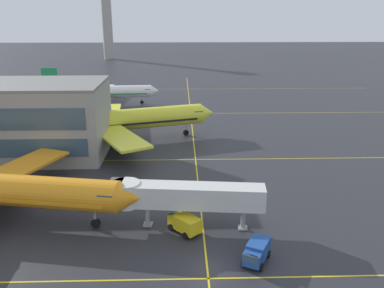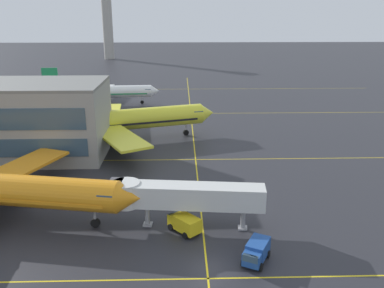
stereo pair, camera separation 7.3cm
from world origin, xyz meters
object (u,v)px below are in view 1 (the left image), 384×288
object	(u,v)px
airliner_third_row	(98,92)
airliner_second_row	(115,121)
control_tower	(107,15)
jet_bridge	(175,196)
service_truck_catering	(257,251)
service_truck_red_van	(184,223)

from	to	relation	value
airliner_third_row	airliner_second_row	bearing A→B (deg)	-74.29
airliner_second_row	control_tower	xyz separation A→B (m)	(-24.69, 144.46, 17.97)
jet_bridge	airliner_third_row	bearing A→B (deg)	107.79
airliner_second_row	airliner_third_row	distance (m)	35.26
service_truck_catering	control_tower	size ratio (longest dim) A/B	0.12
control_tower	jet_bridge	bearing A→B (deg)	-78.32
airliner_third_row	service_truck_catering	bearing A→B (deg)	-68.09
airliner_third_row	control_tower	distance (m)	113.14
airliner_third_row	service_truck_catering	distance (m)	80.94
jet_bridge	control_tower	bearing A→B (deg)	101.68
service_truck_catering	jet_bridge	bearing A→B (deg)	138.39
airliner_second_row	airliner_third_row	bearing A→B (deg)	105.71
airliner_second_row	airliner_third_row	xyz separation A→B (m)	(-9.54, 33.93, -0.85)
service_truck_red_van	service_truck_catering	xyz separation A→B (m)	(7.43, -6.19, 0.00)
airliner_third_row	service_truck_red_van	world-z (taller)	airliner_third_row
service_truck_catering	control_tower	xyz separation A→B (m)	(-45.34, 185.59, 21.14)
airliner_second_row	jet_bridge	distance (m)	35.68
service_truck_catering	control_tower	distance (m)	192.22
airliner_second_row	jet_bridge	xyz separation A→B (m)	(12.12, -33.55, -0.29)
service_truck_red_van	airliner_third_row	bearing A→B (deg)	108.29
service_truck_red_van	jet_bridge	distance (m)	3.38
airliner_second_row	jet_bridge	bearing A→B (deg)	-70.14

